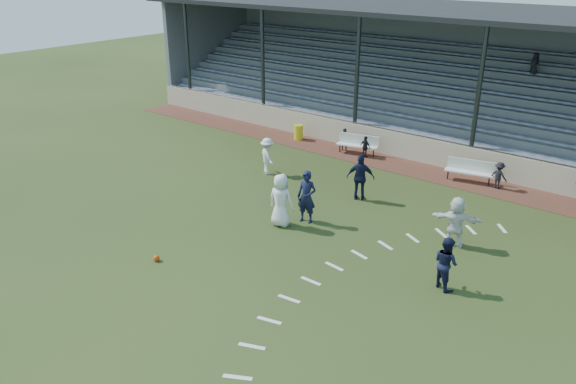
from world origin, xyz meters
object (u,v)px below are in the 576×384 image
(player_white_lead, at_px, (281,200))
(player_navy_lead, at_px, (307,197))
(bench_right, at_px, (470,169))
(trash_bin, at_px, (298,132))
(football, at_px, (156,258))
(bench_left, at_px, (358,143))

(player_white_lead, xyz_separation_m, player_navy_lead, (0.54, 0.80, 0.00))
(bench_right, relative_size, trash_bin, 2.68)
(football, bearing_deg, player_white_lead, 71.67)
(player_white_lead, height_order, player_navy_lead, player_navy_lead)
(trash_bin, relative_size, football, 3.72)
(bench_left, height_order, football, bench_left)
(football, height_order, player_navy_lead, player_navy_lead)
(trash_bin, height_order, player_navy_lead, player_navy_lead)
(bench_left, relative_size, trash_bin, 2.68)
(player_white_lead, relative_size, player_navy_lead, 1.00)
(bench_left, height_order, trash_bin, bench_left)
(bench_left, xyz_separation_m, bench_right, (5.62, -0.12, 0.00))
(football, relative_size, player_white_lead, 0.11)
(bench_left, bearing_deg, player_white_lead, -90.69)
(player_white_lead, distance_m, player_navy_lead, 0.96)
(bench_left, height_order, player_white_lead, player_white_lead)
(bench_right, bearing_deg, player_navy_lead, -125.34)
(bench_left, distance_m, player_navy_lead, 7.93)
(bench_right, xyz_separation_m, player_navy_lead, (-3.14, -7.41, 0.38))
(trash_bin, bearing_deg, player_white_lead, -56.17)
(player_white_lead, bearing_deg, bench_right, -123.47)
(bench_left, distance_m, trash_bin, 3.67)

